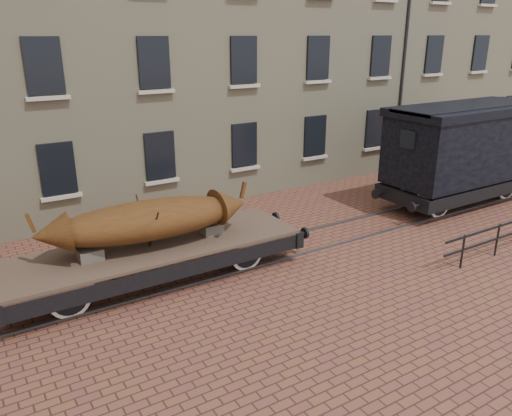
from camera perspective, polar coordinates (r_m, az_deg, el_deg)
ground at (r=15.91m, az=4.68°, el=-4.17°), size 90.00×90.00×0.00m
warehouse_cream at (r=24.67m, az=-3.48°, el=20.84°), size 40.00×10.19×14.00m
rail_track at (r=15.89m, az=4.68°, el=-4.07°), size 30.00×1.52×0.06m
flatcar_wagon at (r=13.54m, az=-11.43°, el=-5.01°), size 8.82×2.39×1.33m
iron_boat at (r=13.15m, az=-12.24°, el=-1.34°), size 5.68×1.87×1.40m
goods_van at (r=20.67m, az=22.87°, el=6.89°), size 7.44×2.71×3.85m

